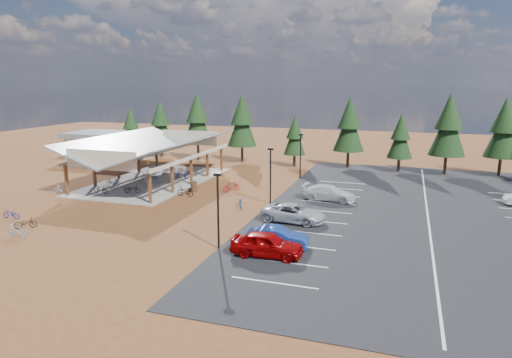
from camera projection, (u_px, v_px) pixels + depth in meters
name	position (u px, v px, depth m)	size (l,w,h in m)	color
ground	(211.00, 205.00, 41.22)	(140.00, 140.00, 0.00)	brown
asphalt_lot	(427.00, 214.00, 38.29)	(27.00, 44.00, 0.04)	black
concrete_pad	(154.00, 181.00, 50.80)	(10.60, 18.60, 0.10)	gray
bike_pavilion	(153.00, 148.00, 50.01)	(11.65, 19.40, 4.97)	#512B17
outbuilding	(108.00, 146.00, 64.92)	(11.00, 7.00, 3.90)	#ADA593
lamp_post_0	(218.00, 206.00, 29.78)	(0.50, 0.25, 5.14)	black
lamp_post_1	(270.00, 172.00, 40.92)	(0.50, 0.25, 5.14)	black
lamp_post_2	(300.00, 153.00, 52.05)	(0.50, 0.25, 5.14)	black
trash_bin_0	(194.00, 188.00, 45.96)	(0.60, 0.60, 0.90)	#482E19
trash_bin_1	(194.00, 186.00, 46.69)	(0.60, 0.60, 0.90)	#482E19
pine_0	(131.00, 126.00, 68.73)	(3.06, 3.06, 7.13)	#382314
pine_1	(160.00, 122.00, 67.02)	(3.57, 3.57, 8.31)	#382314
pine_2	(197.00, 119.00, 64.11)	(4.09, 4.09, 9.54)	#382314
pine_3	(242.00, 121.00, 62.26)	(4.00, 4.00, 9.32)	#382314
pine_4	(295.00, 136.00, 59.09)	(2.87, 2.87, 6.69)	#382314
pine_5	(349.00, 125.00, 58.02)	(3.92, 3.92, 9.13)	#382314
pine_6	(401.00, 136.00, 55.59)	(3.09, 3.09, 7.19)	#382314
pine_7	(449.00, 125.00, 53.35)	(4.19, 4.19, 9.75)	#382314
pine_8	(504.00, 128.00, 52.79)	(3.97, 3.97, 9.24)	#382314
bike_0	(100.00, 189.00, 45.14)	(0.59, 1.68, 0.88)	black
bike_1	(113.00, 181.00, 48.21)	(0.49, 1.73, 1.04)	gray
bike_2	(149.00, 175.00, 51.51)	(0.61, 1.75, 0.92)	navy
bike_3	(169.00, 169.00, 55.33)	(0.45, 1.61, 0.97)	maroon
bike_4	(132.00, 189.00, 45.08)	(0.57, 1.62, 0.85)	black
bike_5	(150.00, 180.00, 48.50)	(0.52, 1.84, 1.11)	#919399
bike_6	(181.00, 174.00, 52.22)	(0.66, 1.91, 1.00)	navy
bike_7	(184.00, 169.00, 55.01)	(0.45, 1.60, 0.96)	maroon
bike_9	(61.00, 189.00, 44.99)	(0.47, 1.66, 1.00)	gray
bike_10	(11.00, 214.00, 36.96)	(0.58, 1.66, 0.87)	navy
bike_12	(26.00, 223.00, 34.53)	(0.56, 1.61, 0.85)	black
bike_13	(17.00, 231.00, 32.42)	(0.48, 1.70, 1.02)	#96999E
bike_14	(241.00, 202.00, 40.46)	(0.64, 1.83, 0.96)	#113D9D
bike_15	(231.00, 186.00, 46.10)	(0.51, 1.82, 1.09)	maroon
bike_16	(185.00, 192.00, 44.16)	(0.65, 1.86, 0.98)	black
car_0	(267.00, 244.00, 28.85)	(1.86, 4.62, 1.57)	#8E0304
car_1	(277.00, 237.00, 30.46)	(1.45, 4.16, 1.37)	navy
car_2	(293.00, 213.00, 36.00)	(2.34, 5.06, 1.41)	#ACADB4
car_3	(329.00, 193.00, 42.50)	(2.00, 4.91, 1.42)	silver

